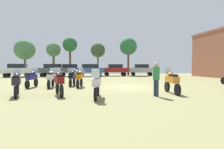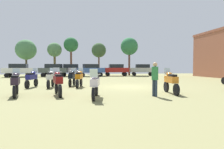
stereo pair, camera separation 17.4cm
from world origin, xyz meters
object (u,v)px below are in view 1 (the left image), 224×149
(motorcycle_4, at_px, (97,84))
(motorcycle_8, at_px, (172,81))
(motorcycle_6, at_px, (59,82))
(tree_5, at_px, (128,47))
(car_5, at_px, (18,69))
(motorcycle_11, at_px, (17,83))
(tree_3, at_px, (98,50))
(motorcycle_5, at_px, (51,78))
(car_1, at_px, (53,69))
(car_6, at_px, (141,69))
(tree_1, at_px, (70,45))
(motorcycle_1, at_px, (72,77))
(motorcycle_3, at_px, (80,78))
(car_2, at_px, (115,69))
(car_4, at_px, (90,69))
(person_2, at_px, (156,76))
(tree_2, at_px, (25,50))
(tree_4, at_px, (53,50))
(car_3, at_px, (70,69))
(motorcycle_9, at_px, (32,78))

(motorcycle_4, height_order, motorcycle_8, motorcycle_8)
(motorcycle_6, distance_m, tree_5, 24.38)
(motorcycle_4, xyz_separation_m, car_5, (-10.22, 20.19, 0.46))
(motorcycle_4, xyz_separation_m, motorcycle_11, (-4.11, 1.31, 0.00))
(tree_3, bearing_deg, motorcycle_5, -105.06)
(car_1, distance_m, car_6, 14.87)
(motorcycle_8, height_order, car_5, car_5)
(car_1, distance_m, tree_3, 9.00)
(motorcycle_8, xyz_separation_m, tree_1, (-7.17, 23.60, 4.69))
(motorcycle_1, relative_size, motorcycle_3, 1.00)
(motorcycle_6, bearing_deg, car_2, 56.66)
(motorcycle_8, height_order, car_6, car_6)
(car_4, xyz_separation_m, tree_5, (7.06, 2.64, 4.04))
(car_2, height_order, car_6, same)
(motorcycle_11, xyz_separation_m, car_6, (13.73, 20.34, 0.45))
(motorcycle_3, distance_m, person_2, 6.37)
(tree_2, height_order, tree_4, tree_2)
(motorcycle_3, height_order, motorcycle_8, motorcycle_8)
(car_3, height_order, tree_5, tree_5)
(car_1, relative_size, tree_4, 0.78)
(motorcycle_3, relative_size, person_2, 1.17)
(motorcycle_4, bearing_deg, tree_2, -57.69)
(car_3, relative_size, tree_1, 0.63)
(motorcycle_6, bearing_deg, motorcycle_1, 69.91)
(tree_5, bearing_deg, motorcycle_1, -118.13)
(tree_4, bearing_deg, tree_5, -2.36)
(car_3, xyz_separation_m, car_5, (-7.59, -1.60, 0.00))
(car_4, distance_m, tree_2, 11.67)
(motorcycle_1, relative_size, motorcycle_5, 0.96)
(motorcycle_5, bearing_deg, motorcycle_11, -104.61)
(motorcycle_1, bearing_deg, motorcycle_11, -109.54)
(tree_2, bearing_deg, tree_4, 0.69)
(motorcycle_1, distance_m, motorcycle_11, 5.50)
(car_2, relative_size, tree_3, 0.73)
(motorcycle_6, bearing_deg, tree_5, 51.69)
(car_6, bearing_deg, tree_3, 80.58)
(person_2, bearing_deg, motorcycle_1, 14.53)
(motorcycle_1, bearing_deg, motorcycle_6, -86.44)
(motorcycle_3, bearing_deg, car_1, 115.14)
(car_6, height_order, tree_5, tree_5)
(motorcycle_11, bearing_deg, motorcycle_9, 79.49)
(motorcycle_3, distance_m, motorcycle_9, 3.56)
(motorcycle_3, relative_size, car_3, 0.48)
(motorcycle_4, distance_m, car_3, 21.95)
(motorcycle_1, xyz_separation_m, motorcycle_9, (-2.93, -0.68, 0.00))
(tree_3, bearing_deg, car_2, -46.34)
(car_3, bearing_deg, motorcycle_6, -177.50)
(motorcycle_11, xyz_separation_m, tree_4, (-1.43, 22.45, 3.71))
(car_2, xyz_separation_m, tree_4, (-10.45, 2.14, 3.26))
(tree_4, bearing_deg, car_6, -7.94)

